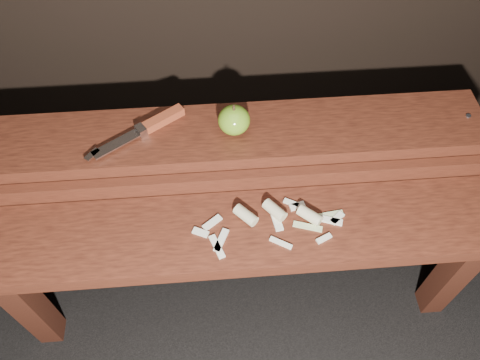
{
  "coord_description": "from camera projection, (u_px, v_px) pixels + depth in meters",
  "views": [
    {
      "loc": [
        -0.05,
        -0.57,
        1.32
      ],
      "look_at": [
        0.0,
        0.06,
        0.45
      ],
      "focal_mm": 35.0,
      "sensor_mm": 36.0,
      "label": 1
    }
  ],
  "objects": [
    {
      "name": "ground",
      "position": [
        242.0,
        284.0,
        1.4
      ],
      "size": [
        60.0,
        60.0,
        0.0
      ],
      "primitive_type": "plane",
      "color": "black"
    },
    {
      "name": "bench_front_tier",
      "position": [
        244.0,
        247.0,
        1.08
      ],
      "size": [
        1.2,
        0.2,
        0.42
      ],
      "color": "#34160D",
      "rests_on": "ground"
    },
    {
      "name": "bench_rear_tier",
      "position": [
        237.0,
        154.0,
        1.17
      ],
      "size": [
        1.2,
        0.21,
        0.5
      ],
      "color": "#34160D",
      "rests_on": "ground"
    },
    {
      "name": "apple",
      "position": [
        234.0,
        120.0,
        1.07
      ],
      "size": [
        0.07,
        0.07,
        0.08
      ],
      "color": "olive",
      "rests_on": "bench_rear_tier"
    },
    {
      "name": "knife",
      "position": [
        152.0,
        125.0,
        1.09
      ],
      "size": [
        0.23,
        0.16,
        0.02
      ],
      "color": "brown",
      "rests_on": "bench_rear_tier"
    },
    {
      "name": "apple_scraps",
      "position": [
        276.0,
        218.0,
        1.04
      ],
      "size": [
        0.34,
        0.14,
        0.03
      ],
      "color": "beige",
      "rests_on": "bench_front_tier"
    }
  ]
}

